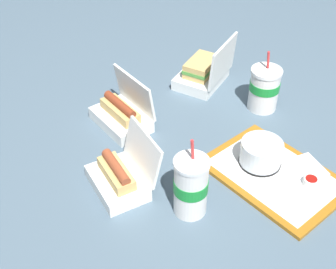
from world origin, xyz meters
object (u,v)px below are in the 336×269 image
object	(u,v)px
cake_container	(261,154)
plastic_fork	(290,202)
clamshell_sandwich_corner	(204,72)
soda_cup_center	(264,88)
ketchup_cup	(311,182)
soda_cup_back	(191,186)
clamshell_hotdog_left	(120,176)
food_tray	(274,175)
clamshell_hotdog_back	(122,114)

from	to	relation	value
cake_container	plastic_fork	bearing A→B (deg)	161.46
clamshell_sandwich_corner	soda_cup_center	distance (m)	0.24
ketchup_cup	plastic_fork	xyz separation A→B (m)	(-0.01, 0.09, -0.01)
ketchup_cup	soda_cup_back	bearing A→B (deg)	64.43
clamshell_hotdog_left	soda_cup_center	xyz separation A→B (m)	(0.02, -0.58, 0.04)
soda_cup_center	food_tray	bearing A→B (deg)	138.74
food_tray	clamshell_hotdog_back	distance (m)	0.51
food_tray	cake_container	bearing A→B (deg)	0.29
clamshell_hotdog_back	clamshell_sandwich_corner	world-z (taller)	clamshell_sandwich_corner
food_tray	clamshell_hotdog_left	world-z (taller)	clamshell_hotdog_left
clamshell_hotdog_back	clamshell_hotdog_left	distance (m)	0.28
ketchup_cup	clamshell_hotdog_back	bearing A→B (deg)	23.00
cake_container	ketchup_cup	distance (m)	0.15
clamshell_sandwich_corner	soda_cup_back	size ratio (longest dim) A/B	1.02
cake_container	ketchup_cup	world-z (taller)	cake_container
ketchup_cup	plastic_fork	size ratio (longest dim) A/B	0.36
plastic_fork	soda_cup_back	size ratio (longest dim) A/B	0.48
plastic_fork	clamshell_hotdog_back	size ratio (longest dim) A/B	0.57
clamshell_hotdog_left	cake_container	bearing A→B (deg)	-116.52
ketchup_cup	plastic_fork	bearing A→B (deg)	95.12
plastic_fork	soda_cup_back	world-z (taller)	soda_cup_back
plastic_fork	clamshell_hotdog_back	bearing A→B (deg)	-15.85
clamshell_hotdog_back	clamshell_sandwich_corner	xyz separation A→B (m)	(0.02, -0.36, 0.00)
clamshell_hotdog_back	soda_cup_back	size ratio (longest dim) A/B	0.84
plastic_fork	clamshell_hotdog_left	bearing A→B (deg)	12.45
clamshell_hotdog_back	clamshell_sandwich_corner	size ratio (longest dim) A/B	0.82
soda_cup_center	soda_cup_back	distance (m)	0.52
soda_cup_center	soda_cup_back	world-z (taller)	soda_cup_back
ketchup_cup	food_tray	bearing A→B (deg)	24.28
clamshell_hotdog_back	cake_container	bearing A→B (deg)	-154.50
food_tray	soda_cup_center	world-z (taller)	soda_cup_center
plastic_fork	clamshell_hotdog_left	world-z (taller)	clamshell_hotdog_left
ketchup_cup	soda_cup_center	bearing A→B (deg)	-27.76
clamshell_hotdog_left	soda_cup_back	size ratio (longest dim) A/B	0.86
food_tray	soda_cup_back	bearing A→B (deg)	78.06
cake_container	clamshell_sandwich_corner	xyz separation A→B (m)	(0.43, -0.17, -0.00)
cake_container	soda_cup_center	bearing A→B (deg)	-48.65
cake_container	soda_cup_back	world-z (taller)	soda_cup_back
food_tray	soda_cup_back	xyz separation A→B (m)	(0.06, 0.26, 0.08)
ketchup_cup	clamshell_sandwich_corner	size ratio (longest dim) A/B	0.17
food_tray	ketchup_cup	world-z (taller)	ketchup_cup
clamshell_sandwich_corner	clamshell_hotdog_left	distance (m)	0.58
cake_container	clamshell_hotdog_back	distance (m)	0.45
soda_cup_center	plastic_fork	bearing A→B (deg)	142.04
clamshell_hotdog_back	soda_cup_back	bearing A→B (deg)	170.39
plastic_fork	soda_cup_back	xyz separation A→B (m)	(0.15, 0.21, 0.07)
food_tray	clamshell_hotdog_back	size ratio (longest dim) A/B	1.96
plastic_fork	clamshell_hotdog_back	distance (m)	0.58
soda_cup_back	clamshell_hotdog_left	bearing A→B (deg)	27.64
clamshell_hotdog_back	clamshell_hotdog_left	size ratio (longest dim) A/B	0.97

